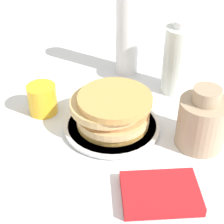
{
  "coord_description": "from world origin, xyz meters",
  "views": [
    {
      "loc": [
        0.35,
        0.59,
        0.55
      ],
      "look_at": [
        -0.01,
        0.01,
        0.05
      ],
      "focal_mm": 60.0,
      "sensor_mm": 36.0,
      "label": 1
    }
  ],
  "objects_px": {
    "water_bottle_mid": "(177,60)",
    "water_bottle_near": "(127,34)",
    "plate": "(112,126)",
    "juice_glass": "(42,99)",
    "pancake_stack": "(113,110)",
    "cream_jug": "(202,121)"
  },
  "relations": [
    {
      "from": "plate",
      "to": "juice_glass",
      "type": "xyz_separation_m",
      "value": [
        0.11,
        -0.15,
        0.03
      ]
    },
    {
      "from": "juice_glass",
      "to": "cream_jug",
      "type": "distance_m",
      "value": 0.38
    },
    {
      "from": "water_bottle_near",
      "to": "juice_glass",
      "type": "bearing_deg",
      "value": 11.44
    },
    {
      "from": "juice_glass",
      "to": "water_bottle_mid",
      "type": "bearing_deg",
      "value": 164.34
    },
    {
      "from": "juice_glass",
      "to": "water_bottle_near",
      "type": "xyz_separation_m",
      "value": [
        -0.28,
        -0.06,
        0.08
      ]
    },
    {
      "from": "pancake_stack",
      "to": "water_bottle_near",
      "type": "distance_m",
      "value": 0.27
    },
    {
      "from": "plate",
      "to": "pancake_stack",
      "type": "height_order",
      "value": "pancake_stack"
    },
    {
      "from": "cream_jug",
      "to": "water_bottle_mid",
      "type": "xyz_separation_m",
      "value": [
        -0.09,
        -0.2,
        0.03
      ]
    },
    {
      "from": "plate",
      "to": "water_bottle_near",
      "type": "distance_m",
      "value": 0.29
    },
    {
      "from": "juice_glass",
      "to": "water_bottle_near",
      "type": "height_order",
      "value": "water_bottle_near"
    },
    {
      "from": "cream_jug",
      "to": "water_bottle_near",
      "type": "relative_size",
      "value": 0.59
    },
    {
      "from": "water_bottle_mid",
      "to": "plate",
      "type": "bearing_deg",
      "value": 12.72
    },
    {
      "from": "plate",
      "to": "pancake_stack",
      "type": "bearing_deg",
      "value": -163.94
    },
    {
      "from": "pancake_stack",
      "to": "water_bottle_near",
      "type": "relative_size",
      "value": 0.74
    },
    {
      "from": "plate",
      "to": "pancake_stack",
      "type": "relative_size",
      "value": 1.25
    },
    {
      "from": "plate",
      "to": "juice_glass",
      "type": "height_order",
      "value": "juice_glass"
    },
    {
      "from": "plate",
      "to": "water_bottle_near",
      "type": "xyz_separation_m",
      "value": [
        -0.18,
        -0.2,
        0.11
      ]
    },
    {
      "from": "juice_glass",
      "to": "water_bottle_mid",
      "type": "height_order",
      "value": "water_bottle_mid"
    },
    {
      "from": "water_bottle_near",
      "to": "pancake_stack",
      "type": "bearing_deg",
      "value": 49.53
    },
    {
      "from": "water_bottle_mid",
      "to": "water_bottle_near",
      "type": "bearing_deg",
      "value": -70.84
    },
    {
      "from": "plate",
      "to": "water_bottle_mid",
      "type": "distance_m",
      "value": 0.25
    },
    {
      "from": "cream_jug",
      "to": "plate",
      "type": "bearing_deg",
      "value": -46.96
    }
  ]
}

